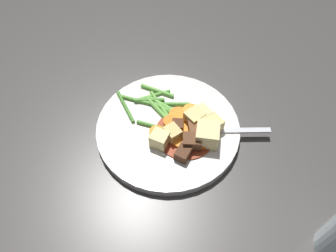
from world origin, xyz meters
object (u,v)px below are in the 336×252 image
object	(u,v)px
carrot_slice_6	(180,140)
carrot_slice_2	(157,134)
carrot_slice_5	(191,112)
meat_chunk_0	(198,128)
potato_chunk_0	(207,135)
potato_chunk_3	(202,115)
potato_chunk_5	(173,134)
meat_chunk_1	(183,153)
potato_chunk_1	(160,139)
fork	(218,131)
potato_chunk_2	(212,125)
carrot_slice_1	(187,128)
carrot_slice_7	(202,124)
dinner_plate	(168,129)
meat_chunk_3	(192,142)
carrot_slice_0	(200,144)
potato_chunk_4	(195,118)
carrot_slice_3	(168,121)
carrot_slice_4	(179,116)
meat_chunk_2	(178,126)

from	to	relation	value
carrot_slice_6	carrot_slice_2	bearing A→B (deg)	-151.88
carrot_slice_5	meat_chunk_0	bearing A→B (deg)	-29.03
potato_chunk_0	potato_chunk_3	distance (m)	0.05
potato_chunk_5	carrot_slice_6	bearing A→B (deg)	12.54
potato_chunk_0	meat_chunk_1	xyz separation A→B (m)	(-0.01, -0.05, -0.01)
potato_chunk_1	fork	size ratio (longest dim) A/B	0.20
potato_chunk_5	potato_chunk_2	bearing A→B (deg)	60.77
potato_chunk_1	potato_chunk_5	bearing A→B (deg)	77.14
potato_chunk_5	meat_chunk_1	bearing A→B (deg)	-19.04
carrot_slice_1	carrot_slice_7	size ratio (longest dim) A/B	0.95
carrot_slice_2	potato_chunk_2	xyz separation A→B (m)	(0.06, 0.08, 0.01)
potato_chunk_1	fork	xyz separation A→B (m)	(0.05, 0.09, -0.01)
meat_chunk_0	fork	distance (m)	0.04
potato_chunk_0	dinner_plate	bearing A→B (deg)	-159.25
carrot_slice_5	potato_chunk_1	xyz separation A→B (m)	(0.01, -0.09, 0.01)
potato_chunk_2	meat_chunk_3	bearing A→B (deg)	-90.07
carrot_slice_0	potato_chunk_0	distance (m)	0.02
potato_chunk_3	potato_chunk_4	distance (m)	0.02
potato_chunk_3	potato_chunk_5	xyz separation A→B (m)	(-0.01, -0.07, -0.00)
carrot_slice_6	fork	size ratio (longest dim) A/B	0.22
meat_chunk_3	carrot_slice_6	bearing A→B (deg)	-156.99
carrot_slice_3	potato_chunk_5	bearing A→B (deg)	-30.84
carrot_slice_2	potato_chunk_0	size ratio (longest dim) A/B	0.65
carrot_slice_0	potato_chunk_0	bearing A→B (deg)	85.43
carrot_slice_5	carrot_slice_7	xyz separation A→B (m)	(0.03, -0.01, -0.00)
meat_chunk_0	meat_chunk_1	size ratio (longest dim) A/B	1.23
carrot_slice_0	carrot_slice_6	xyz separation A→B (m)	(-0.03, -0.02, -0.00)
potato_chunk_2	carrot_slice_0	bearing A→B (deg)	-76.78
potato_chunk_0	meat_chunk_1	distance (m)	0.05
carrot_slice_5	potato_chunk_3	world-z (taller)	potato_chunk_3
dinner_plate	potato_chunk_2	xyz separation A→B (m)	(0.06, 0.05, 0.02)
potato_chunk_3	carrot_slice_4	bearing A→B (deg)	-137.47
potato_chunk_1	carrot_slice_0	bearing A→B (deg)	44.03
carrot_slice_1	potato_chunk_0	distance (m)	0.04
carrot_slice_4	potato_chunk_4	distance (m)	0.03
carrot_slice_3	potato_chunk_0	bearing A→B (deg)	15.77
carrot_slice_5	potato_chunk_5	xyz separation A→B (m)	(0.02, -0.06, 0.01)
carrot_slice_4	potato_chunk_3	distance (m)	0.04
fork	carrot_slice_0	bearing A→B (deg)	-92.47
dinner_plate	carrot_slice_0	world-z (taller)	carrot_slice_0
potato_chunk_3	meat_chunk_1	world-z (taller)	potato_chunk_3
carrot_slice_7	potato_chunk_1	size ratio (longest dim) A/B	1.12
carrot_slice_7	meat_chunk_1	world-z (taller)	meat_chunk_1
carrot_slice_0	meat_chunk_2	bearing A→B (deg)	-175.40
carrot_slice_1	carrot_slice_5	bearing A→B (deg)	122.57
carrot_slice_3	meat_chunk_0	size ratio (longest dim) A/B	0.75
meat_chunk_2	meat_chunk_3	xyz separation A→B (m)	(0.04, -0.01, 0.00)
carrot_slice_0	carrot_slice_7	distance (m)	0.04
potato_chunk_2	carrot_slice_7	bearing A→B (deg)	-154.87
carrot_slice_6	potato_chunk_1	size ratio (longest dim) A/B	1.09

